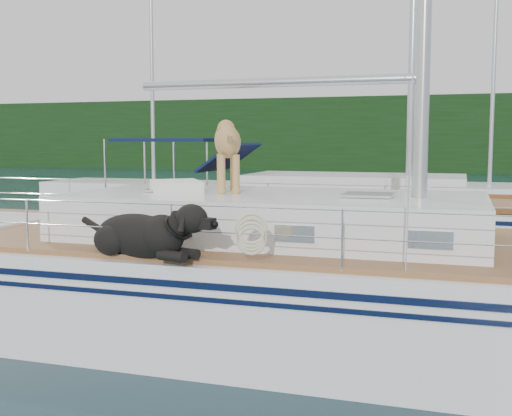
% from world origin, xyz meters
% --- Properties ---
extents(ground, '(120.00, 120.00, 0.00)m').
position_xyz_m(ground, '(0.00, 0.00, 0.00)').
color(ground, black).
rests_on(ground, ground).
extents(tree_line, '(90.00, 3.00, 6.00)m').
position_xyz_m(tree_line, '(0.00, 45.00, 3.00)').
color(tree_line, black).
rests_on(tree_line, ground).
extents(shore_bank, '(92.00, 1.00, 1.20)m').
position_xyz_m(shore_bank, '(0.00, 46.20, 0.60)').
color(shore_bank, '#595147').
rests_on(shore_bank, ground).
extents(main_sailboat, '(12.00, 4.06, 14.01)m').
position_xyz_m(main_sailboat, '(0.09, -0.01, 0.68)').
color(main_sailboat, white).
rests_on(main_sailboat, ground).
extents(neighbor_sailboat, '(11.00, 3.50, 13.30)m').
position_xyz_m(neighbor_sailboat, '(-0.32, 6.63, 0.63)').
color(neighbor_sailboat, white).
rests_on(neighbor_sailboat, ground).
extents(bg_boat_west, '(8.00, 3.00, 11.65)m').
position_xyz_m(bg_boat_west, '(-8.00, 14.00, 0.45)').
color(bg_boat_west, white).
rests_on(bg_boat_west, ground).
extents(bg_boat_center, '(7.20, 3.00, 11.65)m').
position_xyz_m(bg_boat_center, '(4.00, 16.00, 0.45)').
color(bg_boat_center, white).
rests_on(bg_boat_center, ground).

